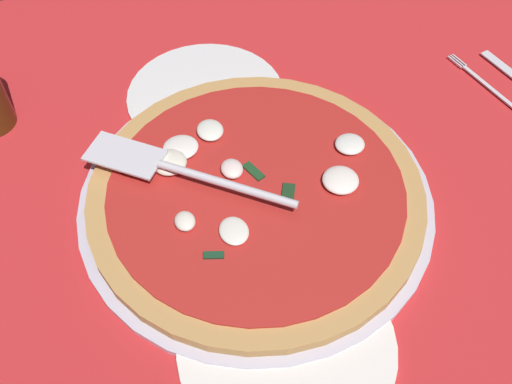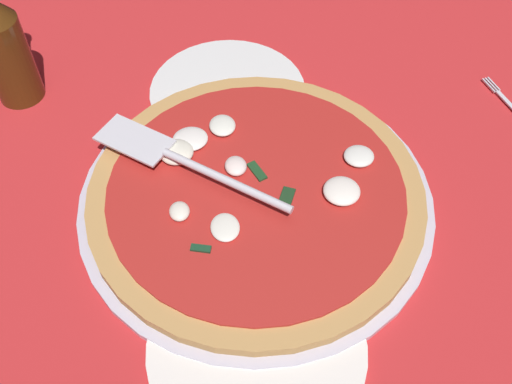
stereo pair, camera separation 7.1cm
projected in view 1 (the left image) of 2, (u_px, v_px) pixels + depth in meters
ground_plane at (266, 217)px, 72.12cm from camera, size 113.38×113.38×0.80cm
checker_pattern at (267, 214)px, 71.76cm from camera, size 113.38×113.38×0.10cm
pizza_pan at (256, 200)px, 72.36cm from camera, size 43.47×43.47×1.14cm
dinner_plate_left at (287, 345)px, 60.83cm from camera, size 22.86×22.86×1.00cm
dinner_plate_right at (206, 96)px, 83.94cm from camera, size 22.39×22.39×1.00cm
pizza at (255, 192)px, 71.27cm from camera, size 41.01×41.01×3.12cm
pizza_server at (180, 171)px, 69.97cm from camera, size 19.97×22.41×1.00cm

